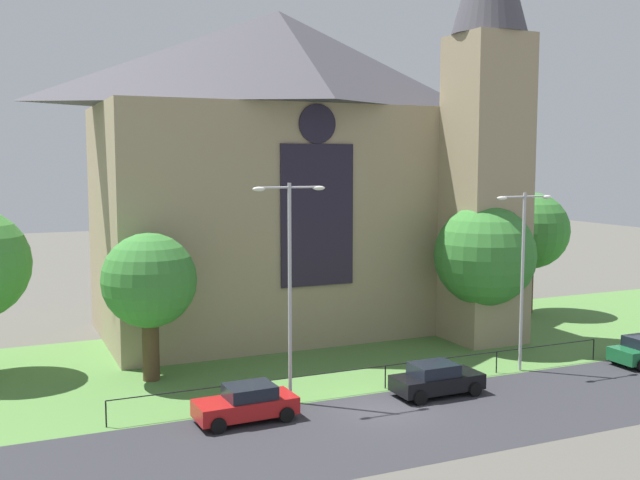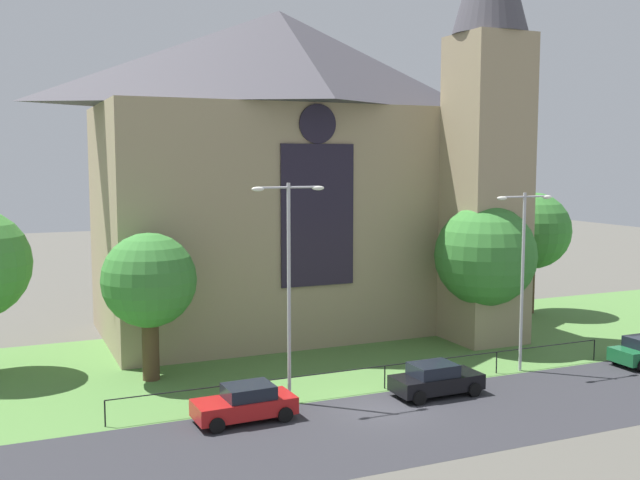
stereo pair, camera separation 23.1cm
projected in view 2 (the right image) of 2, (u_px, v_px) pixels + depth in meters
The scene contains 12 objects.
ground at pixel (295, 354), 41.64m from camera, with size 160.00×160.00×0.00m, color #56544C.
road_asphalt at pixel (402, 424), 30.69m from camera, with size 120.00×8.00×0.01m, color #2D2D33.
grass_verge at pixel (309, 363), 39.81m from camera, with size 120.00×20.00×0.01m, color #517F3D.
church_building at pixel (295, 168), 46.96m from camera, with size 23.20×16.20×26.00m.
iron_railing at pixel (385, 369), 35.33m from camera, with size 25.81×0.07×1.13m.
tree_left_near at pixel (149, 281), 36.35m from camera, with size 4.64×4.64×7.30m.
tree_right_far at pixel (532, 231), 52.32m from camera, with size 5.36×5.36×8.56m.
tree_right_near at pixel (485, 256), 43.06m from camera, with size 5.88×5.88×8.26m.
streetlamp_near at pixel (289, 268), 32.76m from camera, with size 3.37×0.26×9.82m.
streetlamp_far at pixel (523, 260), 37.82m from camera, with size 3.37×0.26×9.17m.
parked_car_red at pixel (245, 403), 31.00m from camera, with size 4.26×2.15×1.51m.
parked_car_black at pixel (436, 379), 34.35m from camera, with size 4.22×2.07×1.51m.
Camera 2 is at (-14.91, -27.91, 10.81)m, focal length 41.91 mm.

